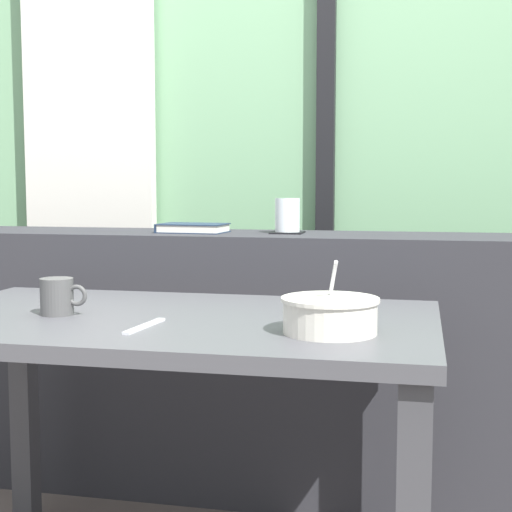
{
  "coord_description": "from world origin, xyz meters",
  "views": [
    {
      "loc": [
        0.47,
        -1.75,
        0.99
      ],
      "look_at": [
        -0.02,
        0.48,
        0.77
      ],
      "focal_mm": 52.75,
      "sensor_mm": 36.0,
      "label": 1
    }
  ],
  "objects": [
    {
      "name": "ceramic_mug",
      "position": [
        -0.35,
        -0.17,
        0.73
      ],
      "size": [
        0.11,
        0.08,
        0.08
      ],
      "color": "#4C4C4C",
      "rests_on": "breakfast_table"
    },
    {
      "name": "window_divider_post",
      "position": [
        0.1,
        1.21,
        1.3
      ],
      "size": [
        0.07,
        0.05,
        2.6
      ],
      "primitive_type": "cube",
      "color": "black",
      "rests_on": "ground"
    },
    {
      "name": "soup_bowl",
      "position": [
        0.29,
        -0.25,
        0.72
      ],
      "size": [
        0.2,
        0.2,
        0.15
      ],
      "color": "silver",
      "rests_on": "breakfast_table"
    },
    {
      "name": "outdoor_backdrop",
      "position": [
        0.0,
        1.28,
        1.4
      ],
      "size": [
        4.8,
        0.08,
        2.8
      ],
      "primitive_type": "cube",
      "color": "#7AAD7F",
      "rests_on": "ground"
    },
    {
      "name": "dark_console_ledge",
      "position": [
        0.0,
        0.55,
        0.42
      ],
      "size": [
        2.8,
        0.37,
        0.83
      ],
      "primitive_type": "cube",
      "color": "#2D2D33",
      "rests_on": "ground"
    },
    {
      "name": "fork_utensil",
      "position": [
        -0.1,
        -0.28,
        0.69
      ],
      "size": [
        0.03,
        0.17,
        0.01
      ],
      "primitive_type": "cube",
      "rotation": [
        0.0,
        0.0,
        -0.1
      ],
      "color": "silver",
      "rests_on": "breakfast_table"
    },
    {
      "name": "curtain_left_panel",
      "position": [
        -0.89,
        1.18,
        1.25
      ],
      "size": [
        0.56,
        0.06,
        2.5
      ],
      "primitive_type": "cube",
      "color": "silver",
      "rests_on": "ground"
    },
    {
      "name": "breakfast_table",
      "position": [
        -0.09,
        -0.13,
        0.59
      ],
      "size": [
        1.21,
        0.71,
        0.68
      ],
      "color": "#414145",
      "rests_on": "ground"
    },
    {
      "name": "juice_glass",
      "position": [
        0.06,
        0.56,
        0.88
      ],
      "size": [
        0.08,
        0.08,
        0.1
      ],
      "color": "white",
      "rests_on": "coaster_square"
    },
    {
      "name": "closed_book",
      "position": [
        -0.24,
        0.54,
        0.85
      ],
      "size": [
        0.22,
        0.15,
        0.03
      ],
      "color": "#1E2D47",
      "rests_on": "dark_console_ledge"
    },
    {
      "name": "coaster_square",
      "position": [
        0.06,
        0.56,
        0.83
      ],
      "size": [
        0.1,
        0.1,
        0.0
      ],
      "primitive_type": "cube",
      "color": "black",
      "rests_on": "dark_console_ledge"
    }
  ]
}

